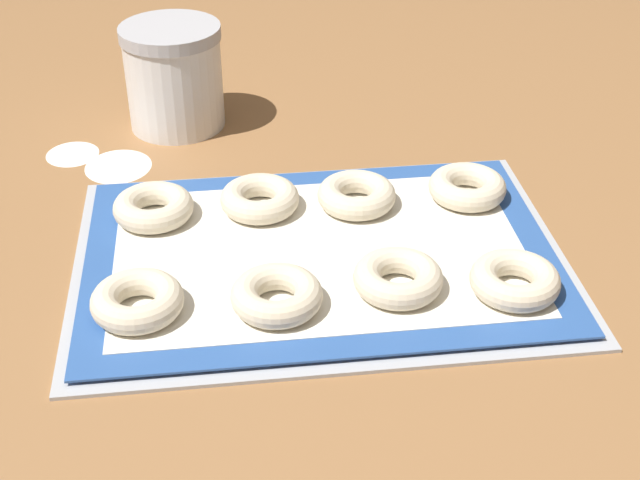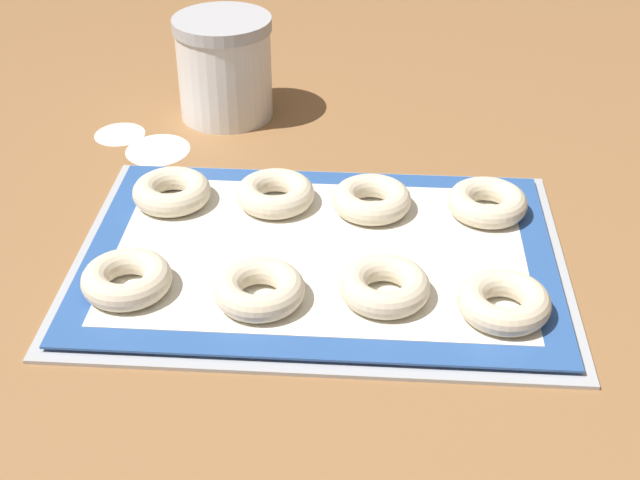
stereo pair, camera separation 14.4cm
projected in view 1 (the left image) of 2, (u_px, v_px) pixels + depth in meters
ground_plane at (337, 267)px, 0.91m from camera, size 2.80×2.80×0.00m
baking_tray at (320, 257)px, 0.92m from camera, size 0.51×0.36×0.01m
baking_mat at (320, 252)px, 0.92m from camera, size 0.48×0.33×0.00m
bagel_front_far_left at (137, 301)px, 0.83m from camera, size 0.09×0.09×0.03m
bagel_front_mid_left at (277, 295)px, 0.83m from camera, size 0.09×0.09×0.03m
bagel_front_mid_right at (398, 278)px, 0.86m from camera, size 0.09×0.09×0.03m
bagel_front_far_right at (515, 280)px, 0.85m from camera, size 0.09×0.09×0.03m
bagel_back_far_left at (153, 207)px, 0.96m from camera, size 0.09×0.09×0.03m
bagel_back_mid_left at (260, 199)px, 0.98m from camera, size 0.09×0.09×0.03m
bagel_back_mid_right at (357, 195)px, 0.99m from camera, size 0.09×0.09×0.03m
bagel_back_far_right at (467, 187)px, 1.00m from camera, size 0.09×0.09×0.03m
flour_canister at (174, 76)px, 1.15m from camera, size 0.13×0.13×0.14m
flour_patch_near at (118, 165)px, 1.09m from camera, size 0.08×0.09×0.00m
flour_patch_far at (72, 153)px, 1.12m from camera, size 0.07×0.07×0.00m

